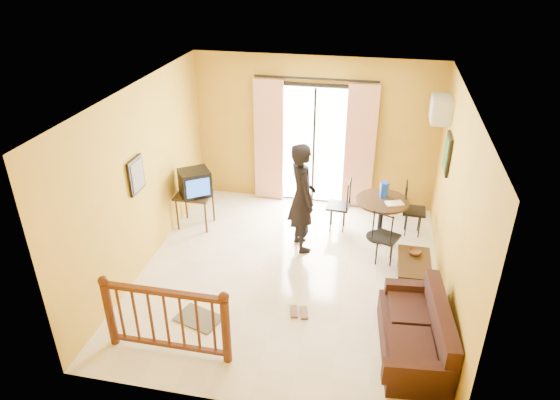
% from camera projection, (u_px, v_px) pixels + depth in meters
% --- Properties ---
extents(ground, '(5.00, 5.00, 0.00)m').
position_uv_depth(ground, '(289.00, 273.00, 7.69)').
color(ground, beige).
rests_on(ground, ground).
extents(room_shell, '(5.00, 5.00, 5.00)m').
position_uv_depth(room_shell, '(290.00, 173.00, 6.89)').
color(room_shell, white).
rests_on(room_shell, ground).
extents(balcony_door, '(2.25, 0.14, 2.46)m').
position_uv_depth(balcony_door, '(314.00, 145.00, 9.24)').
color(balcony_door, black).
rests_on(balcony_door, ground).
extents(tv_table, '(0.63, 0.52, 0.62)m').
position_uv_depth(tv_table, '(195.00, 198.00, 8.73)').
color(tv_table, black).
rests_on(tv_table, ground).
extents(television, '(0.66, 0.65, 0.45)m').
position_uv_depth(television, '(195.00, 183.00, 8.58)').
color(television, black).
rests_on(television, tv_table).
extents(picture_left, '(0.05, 0.42, 0.52)m').
position_uv_depth(picture_left, '(136.00, 175.00, 7.19)').
color(picture_left, black).
rests_on(picture_left, room_shell).
extents(dining_table, '(0.88, 0.88, 0.73)m').
position_uv_depth(dining_table, '(382.00, 208.00, 8.34)').
color(dining_table, black).
rests_on(dining_table, ground).
extents(water_jug, '(0.14, 0.14, 0.27)m').
position_uv_depth(water_jug, '(384.00, 190.00, 8.31)').
color(water_jug, '#1438C0').
rests_on(water_jug, dining_table).
extents(serving_tray, '(0.33, 0.27, 0.02)m').
position_uv_depth(serving_tray, '(395.00, 203.00, 8.14)').
color(serving_tray, beige).
rests_on(serving_tray, dining_table).
extents(dining_chairs, '(1.71, 1.43, 0.95)m').
position_uv_depth(dining_chairs, '(376.00, 240.00, 8.53)').
color(dining_chairs, black).
rests_on(dining_chairs, ground).
extents(air_conditioner, '(0.31, 0.60, 0.40)m').
position_uv_depth(air_conditioner, '(441.00, 109.00, 8.00)').
color(air_conditioner, silver).
rests_on(air_conditioner, room_shell).
extents(botanical_print, '(0.05, 0.50, 0.60)m').
position_uv_depth(botanical_print, '(447.00, 154.00, 7.65)').
color(botanical_print, black).
rests_on(botanical_print, room_shell).
extents(coffee_table, '(0.47, 0.85, 0.38)m').
position_uv_depth(coffee_table, '(414.00, 268.00, 7.37)').
color(coffee_table, black).
rests_on(coffee_table, ground).
extents(bowl, '(0.27, 0.27, 0.06)m').
position_uv_depth(bowl, '(415.00, 252.00, 7.47)').
color(bowl, brown).
rests_on(bowl, coffee_table).
extents(sofa, '(0.88, 1.67, 0.77)m').
position_uv_depth(sofa, '(418.00, 335.00, 6.08)').
color(sofa, black).
rests_on(sofa, ground).
extents(standing_person, '(0.70, 0.80, 1.84)m').
position_uv_depth(standing_person, '(302.00, 198.00, 7.94)').
color(standing_person, black).
rests_on(standing_person, ground).
extents(stair_balustrade, '(1.63, 0.13, 1.04)m').
position_uv_depth(stair_balustrade, '(166.00, 316.00, 5.98)').
color(stair_balustrade, '#471E0F').
rests_on(stair_balustrade, ground).
extents(doormat, '(0.69, 0.56, 0.02)m').
position_uv_depth(doormat, '(199.00, 318.00, 6.76)').
color(doormat, '#504B40').
rests_on(doormat, ground).
extents(sandals, '(0.30, 0.27, 0.03)m').
position_uv_depth(sandals, '(299.00, 312.00, 6.87)').
color(sandals, brown).
rests_on(sandals, ground).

